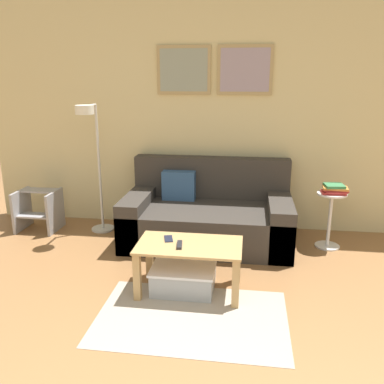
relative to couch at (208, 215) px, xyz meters
The scene contains 11 objects.
wall_back 1.14m from the couch, 73.56° to the left, with size 5.60×0.09×2.55m.
area_rug 1.53m from the couch, 88.54° to the right, with size 1.40×0.91×0.01m, color #A39989.
couch is the anchor object (origin of this frame).
coffee_table 1.11m from the couch, 91.90° to the right, with size 0.85×0.48×0.41m.
storage_bin 1.09m from the couch, 94.58° to the right, with size 0.52×0.46×0.21m.
floor_lamp 1.40m from the couch, behind, with size 0.26×0.52×1.44m.
side_table 1.26m from the couch, ahead, with size 0.30×0.30×0.58m.
book_stack 1.32m from the couch, ahead, with size 0.26×0.20×0.09m.
remote_control 1.17m from the couch, 95.37° to the right, with size 0.04×0.15×0.02m, color #232328.
cell_phone 1.06m from the couch, 102.21° to the right, with size 0.07×0.14×0.01m, color #1E2338.
step_stool 1.96m from the couch, behind, with size 0.44×0.40×0.46m.
Camera 1 is at (0.26, -0.83, 1.72)m, focal length 38.00 mm.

